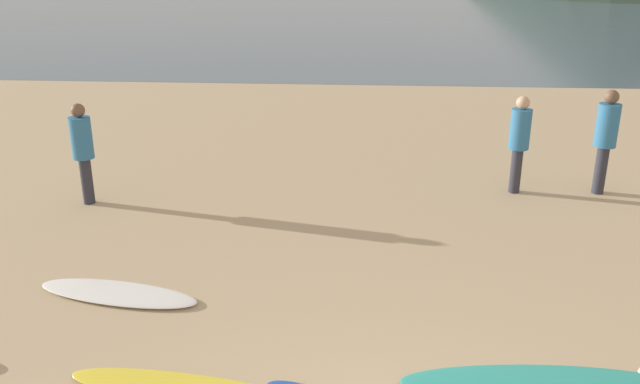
{
  "coord_description": "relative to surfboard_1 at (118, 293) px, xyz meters",
  "views": [
    {
      "loc": [
        -0.4,
        -3.03,
        3.75
      ],
      "look_at": [
        -0.99,
        5.44,
        0.6
      ],
      "focal_mm": 37.5,
      "sensor_mm": 36.0,
      "label": 1
    }
  ],
  "objects": [
    {
      "name": "ground_plane",
      "position": [
        3.16,
        6.5,
        -0.13
      ],
      "size": [
        120.0,
        120.0,
        0.2
      ],
      "primitive_type": "cube",
      "color": "tan",
      "rests_on": "ground"
    },
    {
      "name": "surfboard_1",
      "position": [
        0.0,
        0.0,
        0.0
      ],
      "size": [
        2.0,
        0.87,
        0.07
      ],
      "primitive_type": "ellipsoid",
      "rotation": [
        0.0,
        0.0,
        -0.18
      ],
      "color": "white",
      "rests_on": "ground"
    },
    {
      "name": "surfboard_4",
      "position": [
        4.4,
        -1.37,
        0.0
      ],
      "size": [
        2.56,
        0.69,
        0.07
      ],
      "primitive_type": "ellipsoid",
      "rotation": [
        0.0,
        0.0,
        0.05
      ],
      "color": "teal",
      "rests_on": "ground"
    },
    {
      "name": "person_0",
      "position": [
        -1.46,
        2.82,
        0.89
      ],
      "size": [
        0.32,
        0.32,
        1.57
      ],
      "rotation": [
        0.0,
        0.0,
        2.82
      ],
      "color": "#2D2D38",
      "rests_on": "ground"
    },
    {
      "name": "person_1",
      "position": [
        5.18,
        3.77,
        0.89
      ],
      "size": [
        0.32,
        0.32,
        1.57
      ],
      "rotation": [
        0.0,
        0.0,
        2.04
      ],
      "color": "#2D2D38",
      "rests_on": "ground"
    },
    {
      "name": "person_2",
      "position": [
        6.52,
        3.82,
        0.96
      ],
      "size": [
        0.34,
        0.34,
        1.68
      ],
      "rotation": [
        0.0,
        0.0,
        3.05
      ],
      "color": "#2D2D38",
      "rests_on": "ground"
    }
  ]
}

